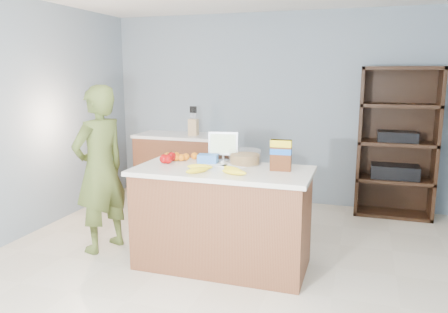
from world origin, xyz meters
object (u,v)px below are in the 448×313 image
(counter_peninsula, at_px, (222,221))
(person, at_px, (100,169))
(shelving_unit, at_px, (396,145))
(cereal_box, at_px, (281,153))
(tv, at_px, (223,145))

(counter_peninsula, xyz_separation_m, person, (-1.24, -0.00, 0.39))
(counter_peninsula, distance_m, shelving_unit, 2.61)
(counter_peninsula, relative_size, person, 0.96)
(shelving_unit, distance_m, cereal_box, 2.24)
(counter_peninsula, height_order, cereal_box, cereal_box)
(shelving_unit, xyz_separation_m, person, (-2.79, -2.05, -0.05))
(person, distance_m, tv, 1.22)
(tv, relative_size, cereal_box, 1.05)
(tv, height_order, cereal_box, tv)
(counter_peninsula, relative_size, shelving_unit, 0.87)
(tv, distance_m, cereal_box, 0.64)
(shelving_unit, distance_m, person, 3.46)
(shelving_unit, height_order, tv, shelving_unit)
(person, bearing_deg, counter_peninsula, 108.09)
(tv, bearing_deg, cereal_box, -22.13)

